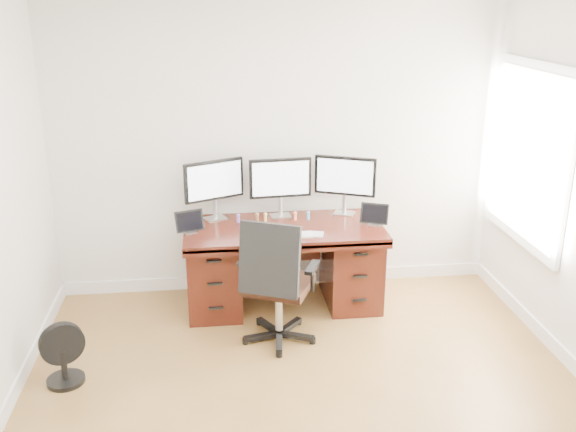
{
  "coord_description": "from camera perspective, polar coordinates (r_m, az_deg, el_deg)",
  "views": [
    {
      "loc": [
        -0.57,
        -3.32,
        2.65
      ],
      "look_at": [
        0.0,
        1.5,
        0.95
      ],
      "focal_mm": 40.0,
      "sensor_mm": 36.0,
      "label": 1
    }
  ],
  "objects": [
    {
      "name": "desk",
      "position": [
        5.65,
        -0.4,
        -4.15
      ],
      "size": [
        1.7,
        0.8,
        0.75
      ],
      "color": "#3B130B",
      "rests_on": "ground"
    },
    {
      "name": "keyboard",
      "position": [
        5.28,
        0.53,
        -1.69
      ],
      "size": [
        0.32,
        0.14,
        0.01
      ],
      "primitive_type": "cube",
      "rotation": [
        0.0,
        0.0,
        -0.03
      ],
      "color": "silver",
      "rests_on": "desk"
    },
    {
      "name": "tablet_left",
      "position": [
        5.39,
        -8.74,
        -0.61
      ],
      "size": [
        0.25,
        0.14,
        0.19
      ],
      "rotation": [
        0.0,
        0.0,
        0.33
      ],
      "color": "silver",
      "rests_on": "desk"
    },
    {
      "name": "phone",
      "position": [
        5.47,
        -0.58,
        -0.96
      ],
      "size": [
        0.14,
        0.08,
        0.01
      ],
      "primitive_type": "cube",
      "rotation": [
        0.0,
        0.0,
        0.12
      ],
      "color": "black",
      "rests_on": "desk"
    },
    {
      "name": "figurine_yellow",
      "position": [
        5.6,
        -2.01,
        -0.05
      ],
      "size": [
        0.03,
        0.03,
        0.08
      ],
      "color": "#D8BE5D",
      "rests_on": "desk"
    },
    {
      "name": "monitor_left",
      "position": [
        5.61,
        -6.59,
        2.99
      ],
      "size": [
        0.51,
        0.26,
        0.53
      ],
      "rotation": [
        0.0,
        0.0,
        0.43
      ],
      "color": "silver",
      "rests_on": "desk"
    },
    {
      "name": "figurine_blue",
      "position": [
        5.64,
        1.81,
        0.1
      ],
      "size": [
        0.03,
        0.03,
        0.08
      ],
      "color": "#5BA6DB",
      "rests_on": "desk"
    },
    {
      "name": "figurine_orange",
      "position": [
        5.63,
        0.65,
        0.06
      ],
      "size": [
        0.03,
        0.03,
        0.08
      ],
      "color": "#FB825B",
      "rests_on": "desk"
    },
    {
      "name": "tablet_right",
      "position": [
        5.55,
        7.71,
        0.04
      ],
      "size": [
        0.25,
        0.15,
        0.19
      ],
      "rotation": [
        0.0,
        0.0,
        -0.4
      ],
      "color": "silver",
      "rests_on": "desk"
    },
    {
      "name": "office_chair",
      "position": [
        5.07,
        -0.99,
        -7.69
      ],
      "size": [
        0.74,
        0.74,
        1.06
      ],
      "rotation": [
        0.0,
        0.0,
        -0.42
      ],
      "color": "black",
      "rests_on": "ground"
    },
    {
      "name": "figurine_purple",
      "position": [
        5.59,
        -4.44,
        -0.14
      ],
      "size": [
        0.03,
        0.03,
        0.08
      ],
      "color": "#815FCA",
      "rests_on": "desk"
    },
    {
      "name": "monitor_right",
      "position": [
        5.73,
        5.1,
        3.38
      ],
      "size": [
        0.52,
        0.26,
        0.53
      ],
      "rotation": [
        0.0,
        0.0,
        -0.42
      ],
      "color": "silver",
      "rests_on": "desk"
    },
    {
      "name": "monitor_center",
      "position": [
        5.64,
        -0.68,
        3.2
      ],
      "size": [
        0.55,
        0.15,
        0.53
      ],
      "rotation": [
        0.0,
        0.0,
        0.08
      ],
      "color": "silver",
      "rests_on": "desk"
    },
    {
      "name": "trackpad",
      "position": [
        5.31,
        2.49,
        -1.63
      ],
      "size": [
        0.15,
        0.15,
        0.01
      ],
      "primitive_type": "cube",
      "rotation": [
        0.0,
        0.0,
        -0.25
      ],
      "color": "silver",
      "rests_on": "desk"
    },
    {
      "name": "back_wall",
      "position": [
        5.75,
        -0.89,
        6.23
      ],
      "size": [
        4.0,
        0.1,
        2.7
      ],
      "primitive_type": "cube",
      "color": "white",
      "rests_on": "ground"
    },
    {
      "name": "figurine_brown",
      "position": [
        5.6,
        -2.76,
        -0.08
      ],
      "size": [
        0.03,
        0.03,
        0.08
      ],
      "color": "brown",
      "rests_on": "desk"
    },
    {
      "name": "floor_fan",
      "position": [
        4.9,
        -19.4,
        -11.58
      ],
      "size": [
        0.31,
        0.27,
        0.46
      ],
      "rotation": [
        0.0,
        0.0,
        0.41
      ],
      "color": "black",
      "rests_on": "ground"
    },
    {
      "name": "drawing_tablet",
      "position": [
        5.26,
        -2.77,
        -1.82
      ],
      "size": [
        0.22,
        0.16,
        0.01
      ],
      "primitive_type": "cube",
      "rotation": [
        0.0,
        0.0,
        0.18
      ],
      "color": "black",
      "rests_on": "desk"
    }
  ]
}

